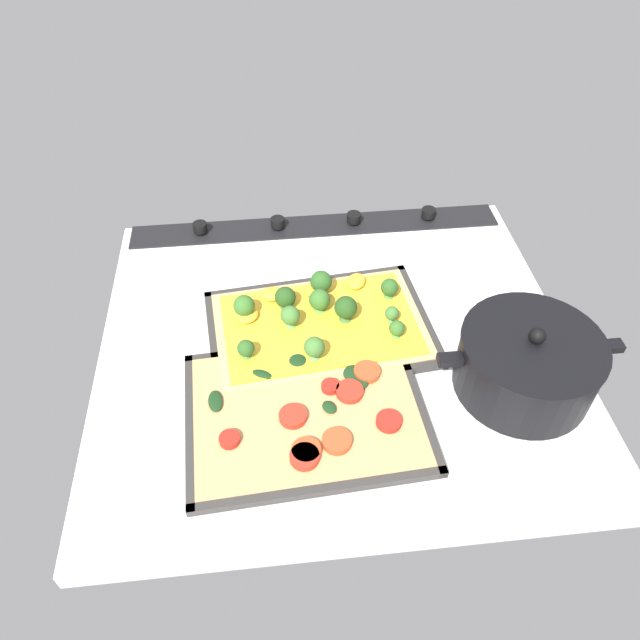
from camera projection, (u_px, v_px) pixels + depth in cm
name	position (u px, v px, depth cm)	size (l,w,h in cm)	color
ground_plane	(335.00, 346.00, 99.19)	(76.70, 69.90, 3.00)	white
stove_control_panel	(316.00, 225.00, 119.73)	(73.63, 7.00, 2.60)	black
baking_tray_front	(320.00, 330.00, 99.34)	(38.82, 27.87, 1.30)	#33302D
broccoli_pizza	(317.00, 319.00, 98.63)	(36.20, 25.24, 6.00)	tan
baking_tray_back	(306.00, 413.00, 87.34)	(36.29, 28.79, 1.30)	#33302D
veggie_pizza_back	(309.00, 411.00, 86.67)	(33.76, 26.26, 1.90)	tan
cooking_pot	(527.00, 364.00, 88.13)	(27.74, 20.95, 12.12)	black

